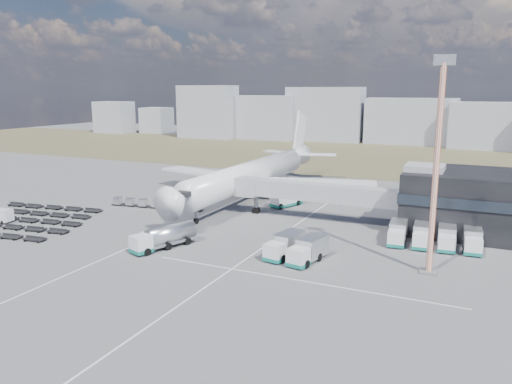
% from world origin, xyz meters
% --- Properties ---
extents(ground, '(420.00, 420.00, 0.00)m').
position_xyz_m(ground, '(0.00, 0.00, 0.00)').
color(ground, '#565659').
rests_on(ground, ground).
extents(grass_strip, '(420.00, 90.00, 0.01)m').
position_xyz_m(grass_strip, '(0.00, 110.00, 0.01)').
color(grass_strip, brown).
rests_on(grass_strip, ground).
extents(lane_markings, '(47.12, 110.00, 0.01)m').
position_xyz_m(lane_markings, '(9.77, 3.00, 0.01)').
color(lane_markings, silver).
rests_on(lane_markings, ground).
extents(terminal, '(30.40, 16.40, 11.00)m').
position_xyz_m(terminal, '(47.77, 23.96, 5.25)').
color(terminal, black).
rests_on(terminal, ground).
extents(jet_bridge, '(30.30, 3.80, 7.05)m').
position_xyz_m(jet_bridge, '(15.90, 20.42, 5.05)').
color(jet_bridge, '#939399').
rests_on(jet_bridge, ground).
extents(airliner, '(51.59, 64.53, 17.62)m').
position_xyz_m(airliner, '(0.00, 32.38, 5.29)').
color(airliner, silver).
rests_on(airliner, ground).
extents(skyline, '(309.69, 26.25, 24.68)m').
position_xyz_m(skyline, '(15.81, 149.60, 10.26)').
color(skyline, '#979AA4').
rests_on(skyline, ground).
extents(fuel_tanker, '(6.02, 10.67, 3.36)m').
position_xyz_m(fuel_tanker, '(2.84, -4.44, 1.68)').
color(fuel_tanker, silver).
rests_on(fuel_tanker, ground).
extents(pushback_tug, '(3.76, 3.01, 1.48)m').
position_xyz_m(pushback_tug, '(-0.55, -3.13, 0.74)').
color(pushback_tug, silver).
rests_on(pushback_tug, ground).
extents(catering_truck, '(5.20, 7.37, 3.13)m').
position_xyz_m(catering_truck, '(9.27, 28.19, 1.60)').
color(catering_truck, silver).
rests_on(catering_truck, ground).
extents(service_trucks_near, '(7.47, 8.47, 3.02)m').
position_xyz_m(service_trucks_near, '(22.25, -0.79, 1.64)').
color(service_trucks_near, silver).
rests_on(service_trucks_near, ground).
extents(service_trucks_far, '(13.56, 8.19, 2.90)m').
position_xyz_m(service_trucks_far, '(38.91, 13.37, 1.57)').
color(service_trucks_far, silver).
rests_on(service_trucks_far, ground).
extents(uld_row, '(19.49, 4.09, 1.51)m').
position_xyz_m(uld_row, '(-13.31, 15.65, 0.90)').
color(uld_row, black).
rests_on(uld_row, ground).
extents(baggage_dollies, '(27.91, 23.66, 0.80)m').
position_xyz_m(baggage_dollies, '(-29.67, -3.05, 0.40)').
color(baggage_dollies, black).
rests_on(baggage_dollies, ground).
extents(floodlight_mast, '(2.59, 2.09, 27.08)m').
position_xyz_m(floodlight_mast, '(39.50, 1.43, 13.57)').
color(floodlight_mast, '#D45122').
rests_on(floodlight_mast, ground).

